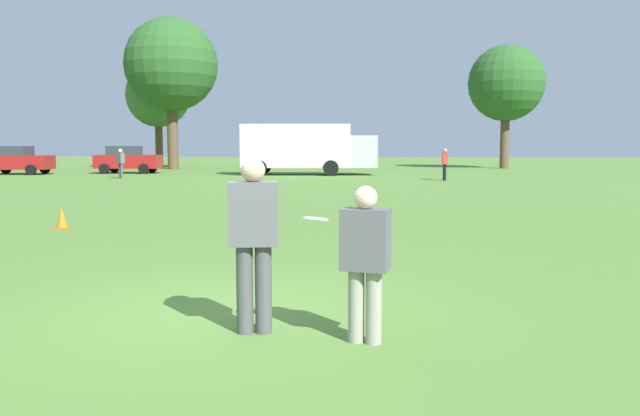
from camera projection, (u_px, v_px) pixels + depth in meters
ground_plane at (229, 315)px, 7.31m from camera, size 188.14×188.14×0.00m
player_thrower at (254, 235)px, 6.54m from camera, size 0.53×0.36×1.79m
player_defender at (365, 256)px, 6.23m from camera, size 0.50×0.35×1.53m
frisbee at (315, 219)px, 6.31m from camera, size 0.27×0.27×0.09m
traffic_cone at (62, 219)px, 14.82m from camera, size 0.32×0.32×0.48m
parked_car_mid_left at (17, 160)px, 41.75m from camera, size 4.32×2.45×1.82m
parked_car_center at (128, 159)px, 43.41m from camera, size 4.32×2.45×1.82m
box_truck at (306, 147)px, 41.01m from camera, size 8.65×3.40×3.18m
bystander_sideline_watcher at (121, 162)px, 36.78m from camera, size 0.53×0.49×1.68m
bystander_field_marshal at (445, 162)px, 34.66m from camera, size 0.27×0.47×1.72m
tree_west_maple at (158, 95)px, 55.30m from camera, size 5.45×5.45×8.85m
tree_center_elm at (171, 65)px, 50.11m from camera, size 7.20×7.20×11.69m
tree_east_birch at (506, 84)px, 51.67m from camera, size 6.04×6.04×9.82m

